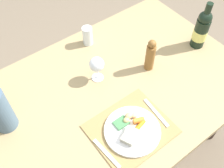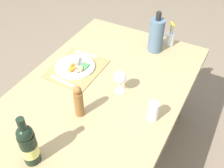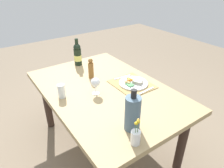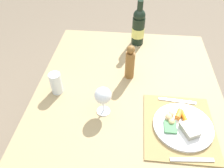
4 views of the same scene
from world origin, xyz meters
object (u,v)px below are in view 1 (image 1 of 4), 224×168
object	(u,v)px
fork	(107,153)
pepper_mill	(150,56)
wine_bottle	(201,29)
wine_glass	(97,65)
water_tumbler	(88,37)
dinner_plate	(132,130)
knife	(156,113)
dining_table	(113,98)

from	to	relation	value
fork	pepper_mill	size ratio (longest dim) A/B	0.86
wine_bottle	wine_glass	xyz separation A→B (m)	(-0.65, 0.16, -0.02)
fork	water_tumbler	xyz separation A→B (m)	(0.35, 0.67, 0.04)
pepper_mill	dinner_plate	bearing A→B (deg)	-142.99
dinner_plate	water_tumbler	size ratio (longest dim) A/B	2.27
knife	dinner_plate	bearing A→B (deg)	-174.15
dining_table	wine_bottle	world-z (taller)	wine_bottle
wine_glass	water_tumbler	world-z (taller)	wine_glass
pepper_mill	wine_glass	xyz separation A→B (m)	(-0.28, 0.12, 0.01)
fork	dinner_plate	bearing A→B (deg)	1.98
wine_bottle	fork	bearing A→B (deg)	-164.68
dining_table	wine_glass	size ratio (longest dim) A/B	9.83
knife	wine_bottle	size ratio (longest dim) A/B	0.63
dining_table	dinner_plate	xyz separation A→B (m)	(-0.09, -0.26, 0.11)
wine_bottle	dining_table	bearing A→B (deg)	176.35
fork	wine_bottle	bearing A→B (deg)	10.55
dining_table	wine_glass	xyz separation A→B (m)	(-0.02, 0.12, 0.20)
pepper_mill	water_tumbler	bearing A→B (deg)	113.27
dinner_plate	fork	world-z (taller)	dinner_plate
knife	water_tumbler	bearing A→B (deg)	93.37
fork	knife	xyz separation A→B (m)	(0.33, 0.02, 0.00)
water_tumbler	wine_bottle	bearing A→B (deg)	-38.43
knife	wine_glass	size ratio (longest dim) A/B	1.23
fork	water_tumbler	bearing A→B (deg)	57.67
dining_table	fork	distance (m)	0.39
water_tumbler	fork	bearing A→B (deg)	-117.55
dinner_plate	knife	xyz separation A→B (m)	(0.16, 0.00, -0.01)
wine_glass	dining_table	bearing A→B (deg)	-78.67
dining_table	wine_bottle	size ratio (longest dim) A/B	4.98
dinner_plate	water_tumbler	xyz separation A→B (m)	(0.18, 0.65, 0.04)
dinner_plate	wine_bottle	bearing A→B (deg)	17.25
dinner_plate	wine_bottle	world-z (taller)	wine_bottle
water_tumbler	dining_table	bearing A→B (deg)	-103.73
pepper_mill	knife	bearing A→B (deg)	-125.13
fork	wine_glass	distance (m)	0.47
fork	dining_table	bearing A→B (deg)	43.24
wine_glass	water_tumbler	distance (m)	0.30
pepper_mill	water_tumbler	xyz separation A→B (m)	(-0.17, 0.39, -0.05)
dining_table	dinner_plate	bearing A→B (deg)	-108.11
dining_table	fork	size ratio (longest dim) A/B	8.38
knife	water_tumbler	world-z (taller)	water_tumbler
wine_glass	fork	bearing A→B (deg)	-120.06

